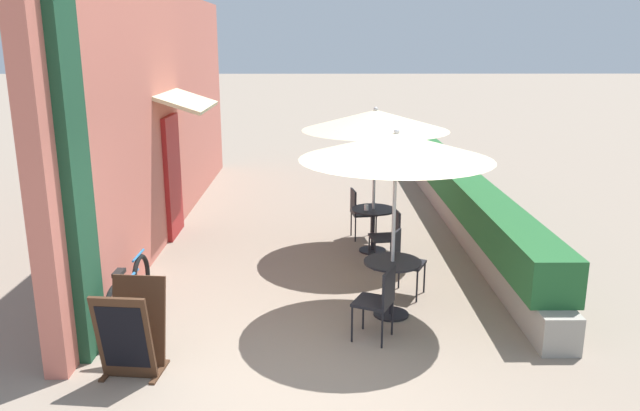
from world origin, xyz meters
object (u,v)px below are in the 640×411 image
at_px(cafe_chair_mid_right, 359,210).
at_px(coffee_cup_mid, 366,208).
at_px(menu_board, 132,330).
at_px(patio_table_mid, 373,222).
at_px(cafe_chair_near_right, 379,298).
at_px(patio_umbrella_mid, 375,120).
at_px(patio_umbrella_near, 396,146).
at_px(patio_table_near, 392,278).
at_px(bicycle_leaning, 129,294).
at_px(cafe_chair_near_left, 403,258).
at_px(cafe_chair_mid_left, 389,233).

bearing_deg(cafe_chair_mid_right, coffee_cup_mid, -4.43).
bearing_deg(coffee_cup_mid, menu_board, -125.78).
height_order(coffee_cup_mid, menu_board, menu_board).
relative_size(patio_table_mid, cafe_chair_mid_right, 0.82).
height_order(cafe_chair_near_right, patio_umbrella_mid, patio_umbrella_mid).
bearing_deg(patio_umbrella_near, cafe_chair_mid_right, 93.45).
xyz_separation_m(patio_table_near, coffee_cup_mid, (-0.14, 2.36, 0.26)).
relative_size(patio_table_near, cafe_chair_mid_right, 0.82).
bearing_deg(cafe_chair_near_right, patio_table_near, 6.28).
bearing_deg(coffee_cup_mid, patio_table_near, -86.70).
height_order(coffee_cup_mid, bicycle_leaning, coffee_cup_mid).
bearing_deg(patio_table_mid, patio_umbrella_near, -89.71).
bearing_deg(cafe_chair_near_right, cafe_chair_mid_right, 24.48).
distance_m(patio_table_near, coffee_cup_mid, 2.38).
relative_size(patio_umbrella_mid, bicycle_leaning, 1.40).
bearing_deg(cafe_chair_near_left, menu_board, -31.33).
height_order(patio_table_near, patio_umbrella_near, patio_umbrella_near).
height_order(bicycle_leaning, menu_board, menu_board).
bearing_deg(cafe_chair_near_right, patio_umbrella_near, 6.28).
distance_m(patio_umbrella_near, cafe_chair_mid_right, 3.53).
relative_size(patio_umbrella_near, cafe_chair_near_right, 2.69).
bearing_deg(patio_umbrella_near, coffee_cup_mid, 93.30).
bearing_deg(patio_table_near, patio_umbrella_near, 116.57).
bearing_deg(menu_board, coffee_cup_mid, 60.01).
bearing_deg(patio_umbrella_mid, menu_board, -126.35).
xyz_separation_m(patio_umbrella_near, coffee_cup_mid, (-0.14, 2.36, -1.38)).
relative_size(cafe_chair_mid_left, menu_board, 0.91).
height_order(patio_table_near, menu_board, menu_board).
distance_m(patio_umbrella_near, coffee_cup_mid, 2.74).
bearing_deg(coffee_cup_mid, cafe_chair_near_left, -78.01).
relative_size(cafe_chair_mid_left, bicycle_leaning, 0.52).
bearing_deg(patio_umbrella_near, menu_board, -154.17).
height_order(patio_umbrella_mid, bicycle_leaning, patio_umbrella_mid).
distance_m(patio_umbrella_near, menu_board, 3.55).
relative_size(cafe_chair_near_right, patio_table_mid, 1.22).
relative_size(cafe_chair_near_left, patio_table_mid, 1.22).
height_order(patio_table_mid, cafe_chair_mid_right, cafe_chair_mid_right).
relative_size(cafe_chair_near_left, cafe_chair_near_right, 1.00).
relative_size(patio_table_near, coffee_cup_mid, 7.95).
relative_size(patio_table_mid, menu_board, 0.75).
height_order(patio_umbrella_mid, menu_board, patio_umbrella_mid).
bearing_deg(cafe_chair_mid_left, cafe_chair_mid_right, 6.28).
height_order(cafe_chair_near_left, bicycle_leaning, cafe_chair_near_left).
bearing_deg(patio_umbrella_mid, cafe_chair_near_left, -82.46).
height_order(patio_table_near, patio_umbrella_mid, patio_umbrella_mid).
bearing_deg(cafe_chair_near_right, coffee_cup_mid, 23.35).
distance_m(cafe_chair_near_left, patio_umbrella_mid, 2.43).
distance_m(patio_umbrella_near, cafe_chair_near_right, 1.76).
bearing_deg(menu_board, patio_table_mid, 59.44).
bearing_deg(cafe_chair_near_right, patio_umbrella_mid, 21.12).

